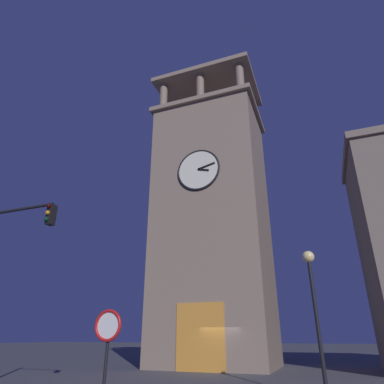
% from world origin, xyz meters
% --- Properties ---
extents(ground_plane, '(200.00, 200.00, 0.00)m').
position_xyz_m(ground_plane, '(0.00, 0.00, 0.00)').
color(ground_plane, '#4C4C51').
extents(clocktower, '(8.87, 7.10, 26.54)m').
position_xyz_m(clocktower, '(1.31, -2.76, 10.63)').
color(clocktower, gray).
rests_on(clocktower, ground_plane).
extents(street_lamp, '(0.44, 0.44, 4.95)m').
position_xyz_m(street_lamp, '(-5.96, 8.66, 3.47)').
color(street_lamp, black).
rests_on(street_lamp, ground_plane).
extents(no_horn_sign, '(0.78, 0.14, 2.61)m').
position_xyz_m(no_horn_sign, '(-1.11, 14.23, 2.03)').
color(no_horn_sign, black).
rests_on(no_horn_sign, ground_plane).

